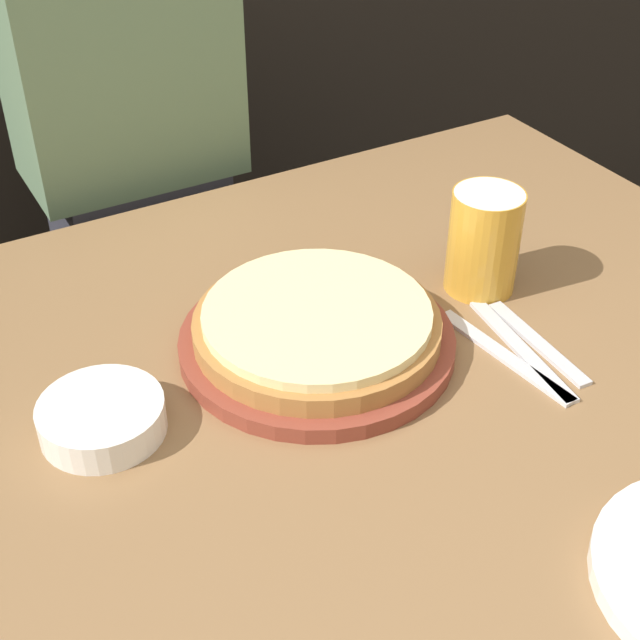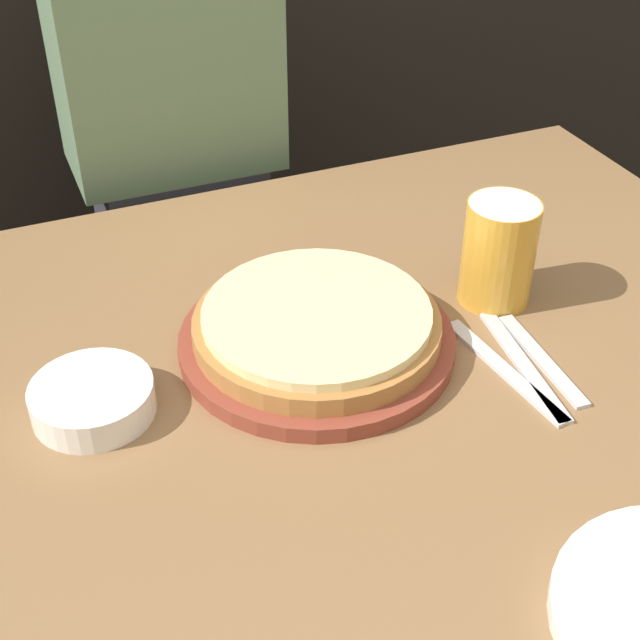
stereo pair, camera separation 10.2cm
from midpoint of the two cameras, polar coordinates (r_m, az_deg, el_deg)
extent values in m
cube|color=olive|center=(1.25, 4.10, -18.11)|extent=(1.26, 1.04, 0.74)
cylinder|color=brown|center=(1.03, 2.81, -1.44)|extent=(0.32, 0.32, 0.02)
cylinder|color=#A87038|center=(1.02, 2.85, -0.47)|extent=(0.29, 0.29, 0.02)
cylinder|color=beige|center=(1.01, 2.88, 0.35)|extent=(0.26, 0.26, 0.01)
cylinder|color=gold|center=(1.12, 13.95, 4.13)|extent=(0.09, 0.09, 0.13)
cylinder|color=white|center=(1.09, 14.39, 6.75)|extent=(0.09, 0.09, 0.02)
cylinder|color=white|center=(0.96, -11.44, -5.10)|extent=(0.13, 0.13, 0.04)
cube|color=silver|center=(1.04, 14.50, -3.23)|extent=(0.04, 0.20, 0.00)
cube|color=silver|center=(1.05, 15.62, -2.88)|extent=(0.04, 0.20, 0.00)
cube|color=silver|center=(1.06, 16.71, -2.54)|extent=(0.03, 0.17, 0.00)
cube|color=#33333D|center=(1.70, -6.43, -0.93)|extent=(0.26, 0.20, 0.72)
cube|color=slate|center=(1.43, -8.01, 17.55)|extent=(0.33, 0.20, 0.42)
camera|label=1|loc=(0.05, -87.14, 2.10)|focal=50.00mm
camera|label=2|loc=(0.05, 92.86, -2.10)|focal=50.00mm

